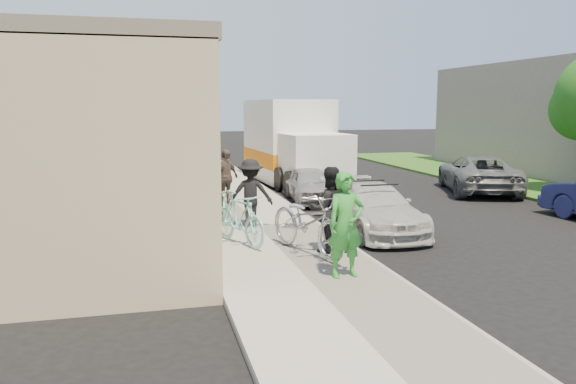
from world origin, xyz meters
TOP-DOWN VIEW (x-y plane):
  - ground at (0.00, 0.00)m, footprint 120.00×120.00m
  - sidewalk at (-2.00, 3.00)m, footprint 3.00×34.00m
  - curb at (-0.45, 3.00)m, footprint 0.12×34.00m
  - storefront at (-5.24, 7.99)m, footprint 3.60×20.00m
  - bike_rack at (-2.85, 3.47)m, footprint 0.22×0.54m
  - sandwich_board at (-3.29, 8.59)m, footprint 0.69×0.70m
  - sedan_white at (0.68, 2.22)m, footprint 1.67×4.08m
  - sedan_silver at (0.46, 6.74)m, footprint 1.64×3.40m
  - moving_truck at (1.02, 11.21)m, footprint 2.91×6.83m
  - far_car_gray at (6.86, 7.32)m, footprint 3.68×5.23m
  - tandem_bike at (-1.54, 0.12)m, footprint 1.55×2.54m
  - woman_rider at (-1.34, -1.51)m, footprint 0.69×0.49m
  - man_standing at (-1.10, 0.13)m, footprint 0.85×0.67m
  - cruiser_bike_a at (-2.73, 1.18)m, footprint 1.20×1.91m
  - cruiser_bike_b at (-2.66, 4.17)m, footprint 0.68×1.56m
  - cruiser_bike_c at (-3.01, 3.30)m, footprint 0.53×1.53m
  - bystander_a at (-2.18, 2.84)m, footprint 1.17×0.83m
  - bystander_b at (-2.36, 5.90)m, footprint 1.01×0.91m

SIDE VIEW (x-z plane):
  - ground at x=0.00m, z-range 0.00..0.00m
  - curb at x=-0.45m, z-range 0.00..0.13m
  - sidewalk at x=-2.00m, z-range 0.00..0.15m
  - cruiser_bike_b at x=-2.66m, z-range 0.15..0.94m
  - sedan_silver at x=0.46m, z-range 0.00..1.12m
  - sedan_white at x=0.68m, z-range -0.02..1.20m
  - cruiser_bike_c at x=-3.01m, z-range 0.15..1.06m
  - sandwich_board at x=-3.29m, z-range 0.16..1.07m
  - bike_rack at x=-2.85m, z-range 0.23..1.02m
  - far_car_gray at x=6.86m, z-range 0.00..1.33m
  - cruiser_bike_a at x=-2.73m, z-range 0.15..1.27m
  - tandem_bike at x=-1.54m, z-range 0.15..1.41m
  - bystander_a at x=-2.18m, z-range 0.15..1.79m
  - bystander_b at x=-2.36m, z-range 0.15..1.80m
  - man_standing at x=-1.10m, z-range 0.15..1.86m
  - woman_rider at x=-1.34m, z-range 0.15..1.94m
  - moving_truck at x=1.02m, z-range -0.18..3.10m
  - storefront at x=-5.24m, z-range 0.01..4.24m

